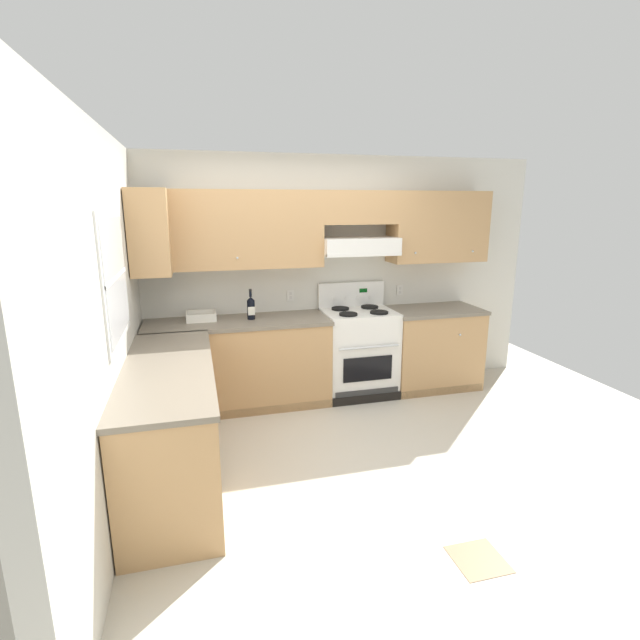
% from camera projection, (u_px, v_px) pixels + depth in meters
% --- Properties ---
extents(ground_plane, '(7.04, 7.04, 0.00)m').
position_uv_depth(ground_plane, '(332.00, 456.00, 3.96)').
color(ground_plane, beige).
extents(floor_accent_tile, '(0.30, 0.30, 0.01)m').
position_uv_depth(floor_accent_tile, '(478.00, 559.00, 2.81)').
color(floor_accent_tile, olive).
rests_on(floor_accent_tile, ground_plane).
extents(wall_back, '(4.68, 0.57, 2.55)m').
position_uv_depth(wall_back, '(329.00, 258.00, 5.14)').
color(wall_back, silver).
rests_on(wall_back, ground_plane).
extents(wall_left, '(0.47, 4.00, 2.55)m').
position_uv_depth(wall_left, '(115.00, 303.00, 3.46)').
color(wall_left, silver).
rests_on(wall_left, ground_plane).
extents(counter_back_run, '(3.60, 0.65, 0.91)m').
position_uv_depth(counter_back_run, '(313.00, 358.00, 5.06)').
color(counter_back_run, tan).
rests_on(counter_back_run, ground_plane).
extents(counter_left_run, '(0.63, 1.91, 0.91)m').
position_uv_depth(counter_left_run, '(173.00, 424.00, 3.54)').
color(counter_left_run, tan).
rests_on(counter_left_run, ground_plane).
extents(stove, '(0.76, 0.62, 1.20)m').
position_uv_depth(stove, '(358.00, 351.00, 5.19)').
color(stove, white).
rests_on(stove, ground_plane).
extents(wine_bottle, '(0.08, 0.08, 0.31)m').
position_uv_depth(wine_bottle, '(251.00, 307.00, 4.79)').
color(wine_bottle, black).
rests_on(wine_bottle, counter_back_run).
extents(bowl, '(0.29, 0.24, 0.08)m').
position_uv_depth(bowl, '(201.00, 317.00, 4.76)').
color(bowl, white).
rests_on(bowl, counter_back_run).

